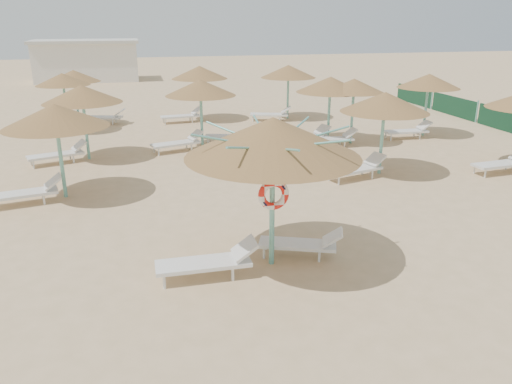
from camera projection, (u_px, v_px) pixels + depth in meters
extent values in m
plane|color=#D3AD80|center=(269.00, 262.00, 10.72)|extent=(120.00, 120.00, 0.00)
cylinder|color=#67B3A6|center=(272.00, 206.00, 10.22)|extent=(0.11, 0.11, 2.64)
cone|color=#97673C|center=(273.00, 137.00, 9.75)|extent=(3.51, 3.51, 0.79)
cylinder|color=#67B3A6|center=(273.00, 151.00, 9.84)|extent=(0.20, 0.20, 0.12)
cylinder|color=#67B3A6|center=(312.00, 137.00, 9.94)|extent=(1.59, 0.04, 0.40)
cylinder|color=#67B3A6|center=(292.00, 132.00, 10.42)|extent=(1.15, 1.15, 0.40)
cylinder|color=#67B3A6|center=(263.00, 131.00, 10.50)|extent=(0.04, 1.59, 0.40)
cylinder|color=#67B3A6|center=(238.00, 135.00, 10.16)|extent=(1.15, 1.15, 0.40)
cylinder|color=#67B3A6|center=(232.00, 142.00, 9.58)|extent=(1.59, 0.04, 0.40)
cylinder|color=#67B3A6|center=(251.00, 148.00, 9.11)|extent=(1.15, 1.15, 0.40)
cylinder|color=#67B3A6|center=(285.00, 149.00, 9.02)|extent=(0.04, 1.59, 0.40)
cylinder|color=#67B3A6|center=(310.00, 144.00, 9.37)|extent=(1.15, 1.15, 0.40)
torus|color=red|center=(274.00, 195.00, 10.04)|extent=(0.65, 0.15, 0.65)
cylinder|color=silver|center=(164.00, 282.00, 9.62)|extent=(0.06, 0.06, 0.28)
cylinder|color=silver|center=(163.00, 270.00, 10.08)|extent=(0.06, 0.06, 0.28)
cylinder|color=silver|center=(233.00, 274.00, 9.92)|extent=(0.06, 0.06, 0.28)
cylinder|color=silver|center=(228.00, 263.00, 10.37)|extent=(0.06, 0.06, 0.28)
cube|color=silver|center=(203.00, 263.00, 9.97)|extent=(1.90, 0.63, 0.08)
cube|color=silver|center=(245.00, 248.00, 10.07)|extent=(0.49, 0.60, 0.36)
cylinder|color=silver|center=(264.00, 253.00, 10.84)|extent=(0.05, 0.05, 0.25)
cylinder|color=silver|center=(266.00, 245.00, 11.25)|extent=(0.05, 0.05, 0.25)
cylinder|color=silver|center=(319.00, 257.00, 10.68)|extent=(0.05, 0.05, 0.25)
cylinder|color=silver|center=(320.00, 248.00, 11.10)|extent=(0.05, 0.05, 0.25)
cube|color=silver|center=(297.00, 244.00, 10.90)|extent=(1.77, 1.13, 0.07)
cube|color=silver|center=(333.00, 237.00, 10.73)|extent=(0.59, 0.65, 0.32)
cylinder|color=#67B3A6|center=(61.00, 159.00, 14.23)|extent=(0.11, 0.11, 2.30)
cone|color=#97673C|center=(55.00, 116.00, 13.82)|extent=(2.90, 2.90, 0.65)
cylinder|color=#67B3A6|center=(56.00, 124.00, 13.90)|extent=(0.20, 0.20, 0.12)
cylinder|color=silver|center=(44.00, 200.00, 13.96)|extent=(0.06, 0.06, 0.28)
cylinder|color=silver|center=(43.00, 194.00, 14.38)|extent=(0.06, 0.06, 0.28)
cube|color=silver|center=(21.00, 194.00, 13.89)|extent=(1.99, 0.99, 0.08)
cube|color=silver|center=(53.00, 182.00, 14.15)|extent=(0.60, 0.69, 0.36)
cylinder|color=#67B3A6|center=(86.00, 128.00, 18.16)|extent=(0.11, 0.11, 2.30)
cone|color=#97673C|center=(82.00, 94.00, 17.75)|extent=(2.80, 2.80, 0.63)
cylinder|color=#67B3A6|center=(83.00, 101.00, 17.83)|extent=(0.20, 0.20, 0.12)
cylinder|color=silver|center=(34.00, 165.00, 17.27)|extent=(0.06, 0.06, 0.28)
cylinder|color=silver|center=(31.00, 162.00, 17.67)|extent=(0.06, 0.06, 0.28)
cylinder|color=silver|center=(74.00, 159.00, 17.96)|extent=(0.06, 0.06, 0.28)
cylinder|color=silver|center=(70.00, 156.00, 18.36)|extent=(0.06, 0.06, 0.28)
cube|color=silver|center=(55.00, 155.00, 17.82)|extent=(2.00, 1.20, 0.08)
cube|color=silver|center=(79.00, 145.00, 18.17)|extent=(0.65, 0.72, 0.36)
cylinder|color=#67B3A6|center=(77.00, 102.00, 23.74)|extent=(0.11, 0.11, 2.30)
cone|color=#97673C|center=(74.00, 76.00, 23.34)|extent=(2.42, 2.42, 0.54)
cylinder|color=#67B3A6|center=(74.00, 81.00, 23.41)|extent=(0.20, 0.20, 0.12)
cylinder|color=silver|center=(36.00, 129.00, 22.89)|extent=(0.06, 0.06, 0.28)
cylinder|color=silver|center=(35.00, 127.00, 23.30)|extent=(0.06, 0.06, 0.28)
cylinder|color=silver|center=(67.00, 126.00, 23.51)|extent=(0.06, 0.06, 0.28)
cylinder|color=silver|center=(65.00, 124.00, 23.92)|extent=(0.06, 0.06, 0.28)
cube|color=silver|center=(53.00, 122.00, 23.40)|extent=(2.00, 1.11, 0.08)
cube|color=silver|center=(72.00, 115.00, 23.72)|extent=(0.63, 0.71, 0.36)
cylinder|color=silver|center=(85.00, 122.00, 24.39)|extent=(0.06, 0.06, 0.28)
cylinder|color=silver|center=(89.00, 120.00, 24.86)|extent=(0.06, 0.06, 0.28)
cylinder|color=silver|center=(113.00, 122.00, 24.35)|extent=(0.06, 0.06, 0.28)
cylinder|color=silver|center=(116.00, 120.00, 24.82)|extent=(0.06, 0.06, 0.28)
cube|color=silver|center=(103.00, 117.00, 24.54)|extent=(2.00, 1.11, 0.08)
cube|color=silver|center=(119.00, 113.00, 24.44)|extent=(0.63, 0.71, 0.36)
cylinder|color=#67B3A6|center=(202.00, 119.00, 19.78)|extent=(0.11, 0.11, 2.30)
cone|color=#97673C|center=(200.00, 88.00, 19.37)|extent=(2.76, 2.76, 0.62)
cylinder|color=#67B3A6|center=(201.00, 94.00, 19.45)|extent=(0.20, 0.20, 0.12)
cylinder|color=silver|center=(159.00, 152.00, 18.91)|extent=(0.06, 0.06, 0.28)
cylinder|color=silver|center=(154.00, 149.00, 19.32)|extent=(0.06, 0.06, 0.28)
cylinder|color=silver|center=(191.00, 148.00, 19.56)|extent=(0.06, 0.06, 0.28)
cylinder|color=silver|center=(186.00, 145.00, 19.96)|extent=(0.06, 0.06, 0.28)
cube|color=silver|center=(176.00, 144.00, 19.44)|extent=(2.00, 1.14, 0.08)
cube|color=silver|center=(195.00, 135.00, 19.77)|extent=(0.64, 0.71, 0.36)
cylinder|color=silver|center=(208.00, 142.00, 20.44)|extent=(0.06, 0.06, 0.28)
cylinder|color=silver|center=(210.00, 139.00, 20.91)|extent=(0.06, 0.06, 0.28)
cylinder|color=silver|center=(241.00, 142.00, 20.37)|extent=(0.06, 0.06, 0.28)
cylinder|color=silver|center=(242.00, 140.00, 20.84)|extent=(0.06, 0.06, 0.28)
cube|color=silver|center=(228.00, 137.00, 20.57)|extent=(2.00, 1.14, 0.08)
cube|color=silver|center=(248.00, 131.00, 20.45)|extent=(0.64, 0.71, 0.36)
cylinder|color=#67B3A6|center=(200.00, 97.00, 25.14)|extent=(0.11, 0.11, 2.30)
cone|color=#97673C|center=(199.00, 72.00, 24.73)|extent=(2.78, 2.78, 0.63)
cylinder|color=#67B3A6|center=(200.00, 77.00, 24.81)|extent=(0.20, 0.20, 0.12)
cylinder|color=silver|center=(165.00, 122.00, 24.38)|extent=(0.06, 0.06, 0.28)
cylinder|color=silver|center=(163.00, 120.00, 24.82)|extent=(0.06, 0.06, 0.28)
cylinder|color=silver|center=(192.00, 120.00, 24.82)|extent=(0.06, 0.06, 0.28)
cylinder|color=silver|center=(190.00, 118.00, 25.26)|extent=(0.06, 0.06, 0.28)
cube|color=silver|center=(180.00, 116.00, 24.80)|extent=(1.96, 0.83, 0.08)
cube|color=silver|center=(197.00, 110.00, 25.00)|extent=(0.55, 0.65, 0.36)
cylinder|color=#67B3A6|center=(382.00, 140.00, 16.44)|extent=(0.11, 0.11, 2.30)
cone|color=#97673C|center=(385.00, 102.00, 16.03)|extent=(2.86, 2.86, 0.64)
cylinder|color=#67B3A6|center=(384.00, 110.00, 16.11)|extent=(0.20, 0.20, 0.12)
cylinder|color=silver|center=(339.00, 181.00, 15.60)|extent=(0.06, 0.06, 0.28)
cylinder|color=silver|center=(329.00, 176.00, 16.01)|extent=(0.06, 0.06, 0.28)
cylinder|color=silver|center=(372.00, 175.00, 16.20)|extent=(0.06, 0.06, 0.28)
cylinder|color=silver|center=(362.00, 171.00, 16.62)|extent=(0.06, 0.06, 0.28)
cube|color=silver|center=(354.00, 170.00, 16.10)|extent=(1.99, 1.08, 0.08)
cube|color=silver|center=(375.00, 159.00, 16.40)|extent=(0.62, 0.70, 0.36)
cylinder|color=#67B3A6|center=(329.00, 115.00, 20.69)|extent=(0.11, 0.11, 2.30)
cone|color=#97673C|center=(330.00, 84.00, 20.27)|extent=(2.78, 2.78, 0.63)
cylinder|color=#67B3A6|center=(330.00, 90.00, 20.36)|extent=(0.20, 0.20, 0.12)
cylinder|color=silver|center=(294.00, 146.00, 19.79)|extent=(0.06, 0.06, 0.28)
cylinder|color=silver|center=(287.00, 144.00, 20.19)|extent=(0.06, 0.06, 0.28)
cylinder|color=silver|center=(320.00, 142.00, 20.50)|extent=(0.06, 0.06, 0.28)
cylinder|color=silver|center=(313.00, 139.00, 20.89)|extent=(0.06, 0.06, 0.28)
cube|color=silver|center=(306.00, 138.00, 20.35)|extent=(2.00, 1.23, 0.08)
cube|color=silver|center=(322.00, 130.00, 20.71)|extent=(0.66, 0.73, 0.36)
cylinder|color=#67B3A6|center=(288.00, 96.00, 25.59)|extent=(0.11, 0.11, 2.30)
cone|color=#97673C|center=(288.00, 71.00, 25.18)|extent=(2.79, 2.79, 0.63)
cylinder|color=#67B3A6|center=(288.00, 76.00, 25.26)|extent=(0.20, 0.20, 0.12)
cylinder|color=silver|center=(253.00, 119.00, 25.12)|extent=(0.06, 0.06, 0.28)
cylinder|color=silver|center=(254.00, 117.00, 25.59)|extent=(0.06, 0.06, 0.28)
cylinder|color=silver|center=(280.00, 119.00, 25.05)|extent=(0.06, 0.06, 0.28)
cylinder|color=silver|center=(280.00, 117.00, 25.52)|extent=(0.06, 0.06, 0.28)
cube|color=silver|center=(269.00, 114.00, 25.26)|extent=(2.00, 1.15, 0.08)
cube|color=silver|center=(286.00, 110.00, 25.13)|extent=(0.64, 0.72, 0.36)
cylinder|color=silver|center=(485.00, 174.00, 16.30)|extent=(0.06, 0.06, 0.28)
cylinder|color=silver|center=(474.00, 170.00, 16.74)|extent=(0.06, 0.06, 0.28)
cylinder|color=silver|center=(506.00, 166.00, 17.15)|extent=(0.06, 0.06, 0.28)
cube|color=silver|center=(500.00, 164.00, 16.70)|extent=(1.95, 0.78, 0.08)
cylinder|color=#67B3A6|center=(426.00, 110.00, 21.85)|extent=(0.11, 0.11, 2.30)
cone|color=#97673C|center=(429.00, 81.00, 21.44)|extent=(2.66, 2.66, 0.60)
cylinder|color=#67B3A6|center=(428.00, 86.00, 21.52)|extent=(0.20, 0.20, 0.12)
cylinder|color=silver|center=(391.00, 138.00, 21.18)|extent=(0.06, 0.06, 0.28)
cylinder|color=silver|center=(386.00, 135.00, 21.64)|extent=(0.06, 0.06, 0.28)
cylinder|color=silver|center=(420.00, 136.00, 21.45)|extent=(0.06, 0.06, 0.28)
cylinder|color=silver|center=(414.00, 134.00, 21.91)|extent=(0.06, 0.06, 0.28)
cube|color=silver|center=(406.00, 131.00, 21.51)|extent=(1.92, 0.68, 0.08)
cube|color=silver|center=(424.00, 125.00, 21.60)|extent=(0.50, 0.61, 0.36)
cylinder|color=#67B3A6|center=(66.00, 107.00, 22.51)|extent=(0.11, 0.11, 2.30)
cone|color=#97673C|center=(63.00, 79.00, 22.10)|extent=(2.35, 2.35, 0.53)
cylinder|color=#67B3A6|center=(63.00, 84.00, 22.18)|extent=(0.20, 0.20, 0.12)
cylinder|color=silver|center=(21.00, 134.00, 21.88)|extent=(0.06, 0.06, 0.28)
cylinder|color=silver|center=(25.00, 131.00, 22.35)|extent=(0.06, 0.06, 0.28)
cylinder|color=silver|center=(53.00, 133.00, 22.07)|extent=(0.06, 0.06, 0.28)
cylinder|color=silver|center=(56.00, 130.00, 22.54)|extent=(0.06, 0.06, 0.28)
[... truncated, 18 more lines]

